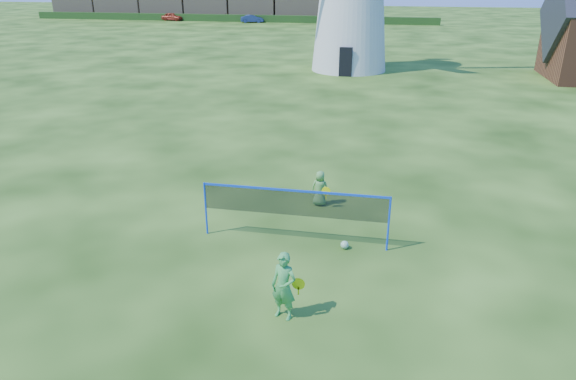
{
  "coord_description": "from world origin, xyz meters",
  "views": [
    {
      "loc": [
        2.62,
        -11.88,
        6.83
      ],
      "look_at": [
        0.2,
        0.5,
        1.5
      ],
      "focal_mm": 32.24,
      "sensor_mm": 36.0,
      "label": 1
    }
  ],
  "objects_px": {
    "player_girl": "(284,286)",
    "car_left": "(172,17)",
    "player_boy": "(320,188)",
    "badminton_net": "(294,204)",
    "car_right": "(252,19)",
    "play_ball": "(345,245)"
  },
  "relations": [
    {
      "from": "player_boy",
      "to": "player_girl",
      "type": "bearing_deg",
      "value": 97.15
    },
    {
      "from": "badminton_net",
      "to": "car_right",
      "type": "xyz_separation_m",
      "value": [
        -18.12,
        64.49,
        -0.6
      ]
    },
    {
      "from": "player_boy",
      "to": "car_left",
      "type": "relative_size",
      "value": 0.33
    },
    {
      "from": "car_right",
      "to": "player_girl",
      "type": "bearing_deg",
      "value": -177.98
    },
    {
      "from": "play_ball",
      "to": "car_left",
      "type": "xyz_separation_m",
      "value": [
        -32.23,
        65.44,
        0.47
      ]
    },
    {
      "from": "player_girl",
      "to": "player_boy",
      "type": "relative_size",
      "value": 1.36
    },
    {
      "from": "player_girl",
      "to": "player_boy",
      "type": "distance_m",
      "value": 5.9
    },
    {
      "from": "player_girl",
      "to": "car_left",
      "type": "xyz_separation_m",
      "value": [
        -31.23,
        68.66,
        -0.18
      ]
    },
    {
      "from": "badminton_net",
      "to": "car_left",
      "type": "relative_size",
      "value": 1.47
    },
    {
      "from": "badminton_net",
      "to": "player_girl",
      "type": "relative_size",
      "value": 3.29
    },
    {
      "from": "badminton_net",
      "to": "car_right",
      "type": "bearing_deg",
      "value": 105.69
    },
    {
      "from": "play_ball",
      "to": "car_right",
      "type": "relative_size",
      "value": 0.07
    },
    {
      "from": "play_ball",
      "to": "car_right",
      "type": "height_order",
      "value": "car_right"
    },
    {
      "from": "play_ball",
      "to": "car_left",
      "type": "relative_size",
      "value": 0.06
    },
    {
      "from": "player_boy",
      "to": "play_ball",
      "type": "xyz_separation_m",
      "value": [
        1.04,
        -2.68,
        -0.46
      ]
    },
    {
      "from": "player_boy",
      "to": "car_right",
      "type": "height_order",
      "value": "player_boy"
    },
    {
      "from": "player_boy",
      "to": "car_left",
      "type": "xyz_separation_m",
      "value": [
        -31.19,
        62.77,
        0.02
      ]
    },
    {
      "from": "badminton_net",
      "to": "player_boy",
      "type": "height_order",
      "value": "badminton_net"
    },
    {
      "from": "badminton_net",
      "to": "player_boy",
      "type": "relative_size",
      "value": 4.47
    },
    {
      "from": "player_boy",
      "to": "badminton_net",
      "type": "bearing_deg",
      "value": 88.88
    },
    {
      "from": "player_boy",
      "to": "car_right",
      "type": "relative_size",
      "value": 0.34
    },
    {
      "from": "player_girl",
      "to": "car_left",
      "type": "height_order",
      "value": "player_girl"
    }
  ]
}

